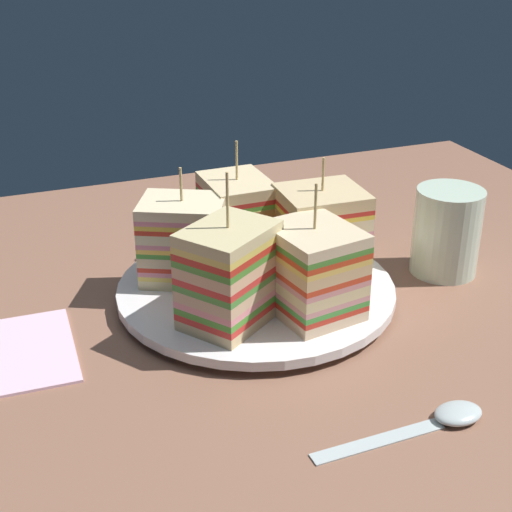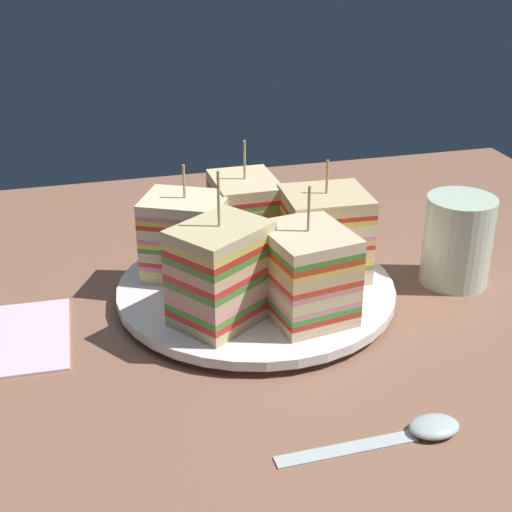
{
  "view_description": "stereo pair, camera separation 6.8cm",
  "coord_description": "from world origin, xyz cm",
  "views": [
    {
      "loc": [
        -22.39,
        -57.55,
        34.34
      ],
      "look_at": [
        0.0,
        0.0,
        4.61
      ],
      "focal_mm": 52.21,
      "sensor_mm": 36.0,
      "label": 1
    },
    {
      "loc": [
        -15.88,
        -59.68,
        34.34
      ],
      "look_at": [
        0.0,
        0.0,
        4.61
      ],
      "focal_mm": 52.21,
      "sensor_mm": 36.0,
      "label": 2
    }
  ],
  "objects": [
    {
      "name": "sandwich_wedge_1",
      "position": [
        6.86,
        0.73,
        5.71
      ],
      "size": [
        8.1,
        7.24,
        11.43
      ],
      "rotation": [
        0.0,
        0.0,
        9.37
      ],
      "color": "beige",
      "rests_on": "plate"
    },
    {
      "name": "sandwich_wedge_3",
      "position": [
        -5.72,
        3.86,
        5.53
      ],
      "size": [
        9.59,
        8.78,
        11.04
      ],
      "rotation": [
        0.0,
        0.0,
        12.11
      ],
      "color": "beige",
      "rests_on": "plate"
    },
    {
      "name": "spoon",
      "position": [
        5.67,
        -22.08,
        0.41
      ],
      "size": [
        13.74,
        2.77,
        1.0
      ],
      "rotation": [
        0.0,
        0.0,
        0.02
      ],
      "color": "silver",
      "rests_on": "ground_plane"
    },
    {
      "name": "drinking_glass",
      "position": [
        19.93,
        -1.24,
        3.79
      ],
      "size": [
        6.68,
        6.68,
        8.8
      ],
      "color": "silver",
      "rests_on": "ground_plane"
    },
    {
      "name": "plate",
      "position": [
        0.0,
        0.0,
        0.97
      ],
      "size": [
        26.04,
        26.04,
        1.61
      ],
      "color": "white",
      "rests_on": "ground_plane"
    },
    {
      "name": "chip_pile",
      "position": [
        0.85,
        0.08,
        2.61
      ],
      "size": [
        6.94,
        7.66,
        2.32
      ],
      "color": "#F4D97E",
      "rests_on": "plate"
    },
    {
      "name": "sandwich_wedge_2",
      "position": [
        0.7,
        6.86,
        5.62
      ],
      "size": [
        6.19,
        7.86,
        11.94
      ],
      "rotation": [
        0.0,
        0.0,
        11.01
      ],
      "color": "beige",
      "rests_on": "plate"
    },
    {
      "name": "ground_plane",
      "position": [
        0.0,
        0.0,
        -0.9
      ],
      "size": [
        94.15,
        73.76,
        1.8
      ],
      "primitive_type": "cube",
      "color": "#8B5E48"
    },
    {
      "name": "sandwich_wedge_4",
      "position": [
        -4.46,
        -5.27,
        5.95
      ],
      "size": [
        9.7,
        9.23,
        13.45
      ],
      "rotation": [
        0.0,
        0.0,
        13.18
      ],
      "color": "#DBB983",
      "rests_on": "plate"
    },
    {
      "name": "sandwich_wedge_0",
      "position": [
        2.76,
        -6.33,
        5.55
      ],
      "size": [
        7.79,
        8.75,
        11.9
      ],
      "rotation": [
        0.0,
        0.0,
        8.02
      ],
      "color": "beige",
      "rests_on": "plate"
    }
  ]
}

